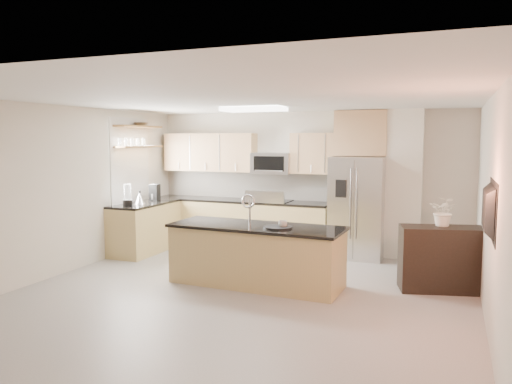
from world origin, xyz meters
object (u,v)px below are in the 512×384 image
at_px(flower_vase, 444,204).
at_px(television, 484,210).
at_px(cup, 283,224).
at_px(credenza, 442,259).
at_px(platter, 278,227).
at_px(range, 270,224).
at_px(microwave, 272,163).
at_px(bowl, 141,123).
at_px(blender, 128,197).
at_px(coffee_maker, 154,193).
at_px(refrigerator, 357,207).
at_px(island, 256,255).
at_px(kettle, 140,198).

distance_m(flower_vase, television, 1.63).
bearing_deg(cup, credenza, 18.56).
bearing_deg(platter, range, 112.44).
relative_size(platter, flower_vase, 0.65).
height_order(platter, television, television).
bearing_deg(credenza, microwave, 136.33).
xyz_separation_m(flower_vase, television, (0.40, -1.57, 0.15)).
distance_m(platter, bowl, 3.87).
distance_m(range, flower_vase, 3.55).
xyz_separation_m(credenza, blender, (-5.18, 0.04, 0.64)).
height_order(cup, coffee_maker, coffee_maker).
height_order(credenza, flower_vase, flower_vase).
height_order(platter, flower_vase, flower_vase).
height_order(microwave, flower_vase, microwave).
xyz_separation_m(refrigerator, flower_vase, (1.45, -1.51, 0.31)).
distance_m(microwave, coffee_maker, 2.32).
bearing_deg(bowl, coffee_maker, 43.84).
xyz_separation_m(refrigerator, credenza, (1.44, -1.57, -0.44)).
bearing_deg(island, kettle, 161.63).
relative_size(platter, bowl, 1.20).
xyz_separation_m(microwave, refrigerator, (1.66, -0.17, -0.74)).
bearing_deg(cup, platter, -133.23).
bearing_deg(blender, coffee_maker, 91.31).
distance_m(credenza, bowl, 5.74).
distance_m(cup, flower_vase, 2.23).
height_order(refrigerator, island, refrigerator).
bearing_deg(microwave, bowl, -156.65).
relative_size(refrigerator, bowl, 5.34).
height_order(blender, kettle, blender).
distance_m(refrigerator, credenza, 2.18).
distance_m(platter, kettle, 3.19).
xyz_separation_m(cup, kettle, (-3.05, 1.03, 0.12)).
height_order(cup, bowl, bowl).
xyz_separation_m(island, kettle, (-2.65, 0.99, 0.59)).
distance_m(range, microwave, 1.16).
bearing_deg(platter, blender, 165.49).
xyz_separation_m(blender, bowl, (-0.18, 0.73, 1.29)).
bearing_deg(television, platter, 73.39).
height_order(island, television, television).
relative_size(cup, kettle, 0.51).
bearing_deg(platter, bowl, 154.81).
bearing_deg(kettle, television, -18.37).
height_order(range, island, island).
distance_m(range, credenza, 3.50).
bearing_deg(flower_vase, refrigerator, 133.87).
distance_m(blender, flower_vase, 5.18).
bearing_deg(kettle, bowl, 117.35).
xyz_separation_m(island, bowl, (-2.87, 1.43, 1.94)).
bearing_deg(island, flower_vase, 18.38).
bearing_deg(cup, television, -18.11).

